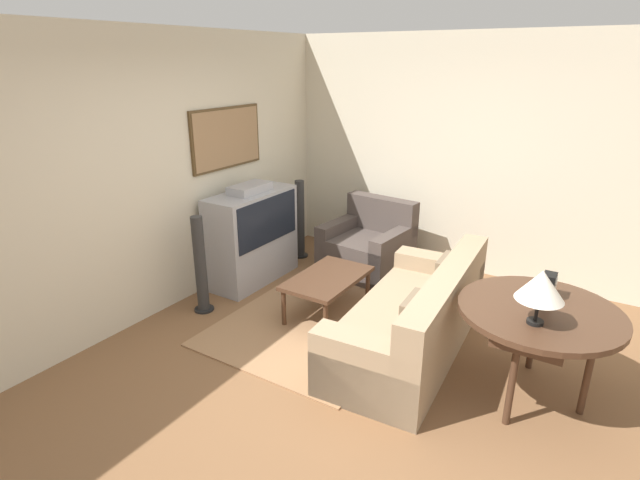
# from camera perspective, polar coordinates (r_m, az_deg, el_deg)

# --- Properties ---
(ground_plane) EXTENTS (12.00, 12.00, 0.00)m
(ground_plane) POSITION_cam_1_polar(r_m,az_deg,el_deg) (4.24, 2.85, -14.76)
(ground_plane) COLOR brown
(wall_back) EXTENTS (12.00, 0.10, 2.70)m
(wall_back) POSITION_cam_1_polar(r_m,az_deg,el_deg) (5.00, -18.67, 6.74)
(wall_back) COLOR beige
(wall_back) RESTS_ON ground_plane
(wall_right) EXTENTS (0.06, 12.00, 2.70)m
(wall_right) POSITION_cam_1_polar(r_m,az_deg,el_deg) (6.01, 15.71, 9.14)
(wall_right) COLOR beige
(wall_right) RESTS_ON ground_plane
(area_rug) EXTENTS (2.18, 1.64, 0.01)m
(area_rug) POSITION_cam_1_polar(r_m,az_deg,el_deg) (4.97, 0.31, -8.94)
(area_rug) COLOR #99704C
(area_rug) RESTS_ON ground_plane
(tv) EXTENTS (1.10, 0.48, 1.13)m
(tv) POSITION_cam_1_polar(r_m,az_deg,el_deg) (5.67, -7.73, 0.49)
(tv) COLOR #9E9EA3
(tv) RESTS_ON ground_plane
(couch) EXTENTS (2.06, 0.98, 0.80)m
(couch) POSITION_cam_1_polar(r_m,az_deg,el_deg) (4.43, 10.70, -9.03)
(couch) COLOR #9E8466
(couch) RESTS_ON ground_plane
(armchair) EXTENTS (0.92, 0.98, 0.85)m
(armchair) POSITION_cam_1_polar(r_m,az_deg,el_deg) (5.95, 5.49, -0.93)
(armchair) COLOR #473D38
(armchair) RESTS_ON ground_plane
(coffee_table) EXTENTS (0.93, 0.56, 0.42)m
(coffee_table) POSITION_cam_1_polar(r_m,az_deg,el_deg) (4.90, 0.88, -4.64)
(coffee_table) COLOR #472D1E
(coffee_table) RESTS_ON ground_plane
(console_table) EXTENTS (1.14, 1.14, 0.74)m
(console_table) POSITION_cam_1_polar(r_m,az_deg,el_deg) (3.94, 23.82, -8.05)
(console_table) COLOR #472D1E
(console_table) RESTS_ON ground_plane
(table_lamp) EXTENTS (0.32, 0.32, 0.39)m
(table_lamp) POSITION_cam_1_polar(r_m,az_deg,el_deg) (3.58, 23.94, -4.80)
(table_lamp) COLOR black
(table_lamp) RESTS_ON console_table
(mantel_clock) EXTENTS (0.13, 0.10, 0.19)m
(mantel_clock) POSITION_cam_1_polar(r_m,az_deg,el_deg) (4.06, 24.65, -4.80)
(mantel_clock) COLOR black
(mantel_clock) RESTS_ON console_table
(speaker_tower_left) EXTENTS (0.20, 0.20, 1.00)m
(speaker_tower_left) POSITION_cam_1_polar(r_m,az_deg,el_deg) (5.07, -13.50, -3.06)
(speaker_tower_left) COLOR black
(speaker_tower_left) RESTS_ON ground_plane
(speaker_tower_right) EXTENTS (0.20, 0.20, 1.00)m
(speaker_tower_right) POSITION_cam_1_polar(r_m,az_deg,el_deg) (6.31, -2.31, 2.15)
(speaker_tower_right) COLOR black
(speaker_tower_right) RESTS_ON ground_plane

